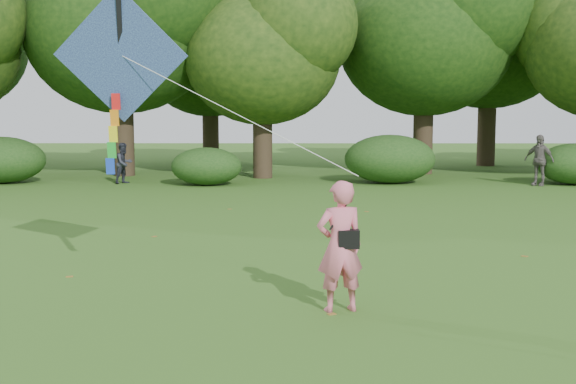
{
  "coord_description": "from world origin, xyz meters",
  "views": [
    {
      "loc": [
        -0.76,
        -9.9,
        2.89
      ],
      "look_at": [
        -0.84,
        2.0,
        1.5
      ],
      "focal_mm": 45.0,
      "sensor_mm": 36.0,
      "label": 1
    }
  ],
  "objects_px": {
    "bystander_right": "(539,160)",
    "flying_kite": "(121,59)",
    "bystander_left": "(124,163)",
    "man_kite_flyer": "(340,246)"
  },
  "relations": [
    {
      "from": "bystander_right",
      "to": "flying_kite",
      "type": "xyz_separation_m",
      "value": [
        -11.94,
        -15.34,
        2.71
      ]
    },
    {
      "from": "bystander_left",
      "to": "flying_kite",
      "type": "bearing_deg",
      "value": -130.54
    },
    {
      "from": "bystander_right",
      "to": "flying_kite",
      "type": "distance_m",
      "value": 19.63
    },
    {
      "from": "bystander_right",
      "to": "man_kite_flyer",
      "type": "bearing_deg",
      "value": -75.1
    },
    {
      "from": "bystander_left",
      "to": "bystander_right",
      "type": "distance_m",
      "value": 15.71
    },
    {
      "from": "bystander_right",
      "to": "flying_kite",
      "type": "bearing_deg",
      "value": -86.13
    },
    {
      "from": "bystander_left",
      "to": "bystander_right",
      "type": "bearing_deg",
      "value": -56.18
    },
    {
      "from": "bystander_left",
      "to": "flying_kite",
      "type": "xyz_separation_m",
      "value": [
        3.75,
        -16.01,
        2.88
      ]
    },
    {
      "from": "flying_kite",
      "to": "bystander_left",
      "type": "bearing_deg",
      "value": 103.2
    },
    {
      "from": "man_kite_flyer",
      "to": "bystander_left",
      "type": "xyz_separation_m",
      "value": [
        -7.15,
        17.54,
        -0.16
      ]
    }
  ]
}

